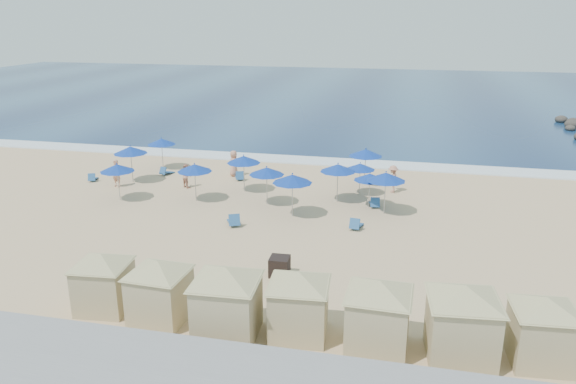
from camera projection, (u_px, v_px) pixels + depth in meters
The scene contains 34 objects.
ground at pixel (246, 231), 30.05m from camera, with size 160.00×160.00×0.00m, color tan.
ocean at pixel (357, 94), 81.13m from camera, with size 160.00×80.00×0.06m, color #0D244C.
surf_line at pixel (303, 160), 44.43m from camera, with size 160.00×2.50×0.08m, color white.
seawall at pixel (117, 369), 17.32m from camera, with size 160.00×6.10×1.22m.
trash_bin at pixel (280, 266), 24.86m from camera, with size 0.86×0.86×0.86m, color black.
cabana_0 at pixel (103, 274), 21.71m from camera, with size 4.11×4.11×2.59m.
cabana_1 at pixel (159, 283), 20.90m from camera, with size 4.26×4.26×2.68m.
cabana_2 at pixel (227, 293), 19.84m from camera, with size 4.69×4.69×2.95m.
cabana_3 at pixel (299, 296), 19.91m from camera, with size 4.33×4.33×2.72m.
cabana_4 at pixel (379, 306), 19.10m from camera, with size 4.49×4.49×2.82m.
cabana_5 at pixel (463, 313), 18.51m from camera, with size 4.70×4.70×2.96m.
cabana_6 at pixel (544, 322), 18.32m from camera, with size 4.19×4.19×2.64m.
umbrella_0 at pixel (130, 150), 38.18m from camera, with size 2.29×2.29×2.61m.
umbrella_1 at pixel (117, 168), 34.41m from camera, with size 2.12×2.12×2.41m.
umbrella_2 at pixel (161, 142), 41.61m from camera, with size 2.09×2.09×2.38m.
umbrella_3 at pixel (195, 168), 34.28m from camera, with size 2.15×2.15×2.45m.
umbrella_4 at pixel (244, 159), 36.13m from camera, with size 2.19×2.19×2.49m.
umbrella_5 at pixel (267, 171), 33.63m from camera, with size 2.14×2.14×2.43m.
umbrella_6 at pixel (292, 179), 31.57m from camera, with size 2.28×2.28×2.59m.
umbrella_7 at pixel (338, 168), 34.12m from camera, with size 2.19×2.19×2.49m.
umbrella_8 at pixel (370, 177), 33.18m from camera, with size 1.92×1.92×2.19m.
umbrella_9 at pixel (366, 153), 37.58m from camera, with size 2.26×2.26×2.57m.
umbrella_10 at pixel (360, 167), 35.53m from camera, with size 1.90×1.90×2.16m.
umbrella_11 at pixel (386, 177), 32.00m from camera, with size 2.27×2.27×2.58m.
beach_chair_0 at pixel (93, 178), 39.03m from camera, with size 0.84×1.21×0.61m.
beach_chair_1 at pixel (166, 172), 40.54m from camera, with size 0.83×1.26×0.64m.
beach_chair_2 at pixel (240, 176), 39.31m from camera, with size 0.97×1.36×0.68m.
beach_chair_3 at pixel (234, 221), 30.83m from camera, with size 1.12×1.49×0.75m.
beach_chair_4 at pixel (356, 224), 30.34m from camera, with size 0.71×1.30×0.68m.
beach_chair_5 at pixel (375, 203), 33.78m from camera, with size 0.73×1.32×0.69m.
beachgoer_0 at pixel (116, 173), 37.48m from camera, with size 0.67×0.44×1.85m, color tan.
beachgoer_1 at pixel (186, 176), 37.45m from camera, with size 0.78×0.61×1.60m, color tan.
beachgoer_2 at pixel (393, 179), 36.39m from camera, with size 1.15×0.66×1.78m, color tan.
beachgoer_3 at pixel (234, 163), 40.01m from camera, with size 0.91×0.59×1.86m, color tan.
Camera 1 is at (8.47, -26.78, 11.11)m, focal length 35.00 mm.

